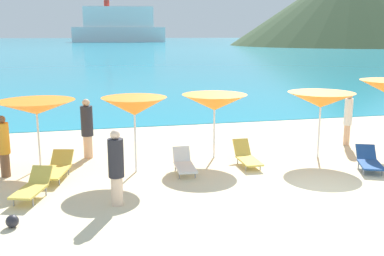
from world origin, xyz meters
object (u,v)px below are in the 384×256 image
object	(u,v)px
umbrella_2	(134,106)
lounge_chair_4	(56,168)
beachgoer_0	(348,116)
cruise_ship	(119,26)
lounge_chair_8	(369,160)
lounge_chair_3	(184,164)
beachgoer_2	(87,127)
lounge_chair_2	(33,186)
lounge_chair_7	(247,156)
beachgoer_4	(116,166)
umbrella_1	(36,107)
beach_ball	(12,221)
umbrella_3	(214,102)
beachgoer_3	(3,145)
umbrella_4	(321,100)

from	to	relation	value
umbrella_2	lounge_chair_4	size ratio (longest dim) A/B	1.23
beachgoer_0	cruise_ship	world-z (taller)	cruise_ship
lounge_chair_4	lounge_chair_8	size ratio (longest dim) A/B	1.13
lounge_chair_3	beachgoer_2	world-z (taller)	beachgoer_2
lounge_chair_2	lounge_chair_8	distance (m)	9.26
lounge_chair_3	lounge_chair_7	distance (m)	2.04
lounge_chair_2	cruise_ship	distance (m)	216.01
lounge_chair_4	beachgoer_4	world-z (taller)	beachgoer_4
umbrella_1	beach_ball	size ratio (longest dim) A/B	8.56
umbrella_3	lounge_chair_4	xyz separation A→B (m)	(-4.79, -0.97, -1.51)
umbrella_1	beach_ball	world-z (taller)	umbrella_1
umbrella_3	lounge_chair_7	bearing A→B (deg)	-54.35
lounge_chair_4	cruise_ship	bearing A→B (deg)	98.92
beachgoer_3	beachgoer_4	bearing A→B (deg)	113.96
lounge_chair_7	lounge_chair_2	bearing A→B (deg)	-164.88
umbrella_3	lounge_chair_4	size ratio (longest dim) A/B	1.30
lounge_chair_4	beach_ball	world-z (taller)	lounge_chair_4
umbrella_3	lounge_chair_8	world-z (taller)	umbrella_3
umbrella_4	beach_ball	xyz separation A→B (m)	(-8.77, -3.44, -1.71)
lounge_chair_3	lounge_chair_4	size ratio (longest dim) A/B	0.79
umbrella_3	beachgoer_2	bearing A→B (deg)	167.31
lounge_chair_8	beachgoer_2	bearing A→B (deg)	-179.05
umbrella_2	umbrella_4	xyz separation A→B (m)	(5.89, 0.27, -0.06)
umbrella_3	lounge_chair_3	bearing A→B (deg)	-133.18
lounge_chair_8	beach_ball	world-z (taller)	lounge_chair_8
umbrella_4	beachgoer_4	xyz separation A→B (m)	(-6.59, -2.70, -0.91)
umbrella_1	lounge_chair_3	size ratio (longest dim) A/B	1.64
lounge_chair_3	beachgoer_3	distance (m)	4.99
umbrella_1	cruise_ship	world-z (taller)	cruise_ship
lounge_chair_3	beachgoer_4	bearing A→B (deg)	-132.05
lounge_chair_3	lounge_chair_4	distance (m)	3.53
lounge_chair_7	lounge_chair_8	world-z (taller)	lounge_chair_7
lounge_chair_7	beachgoer_0	bearing A→B (deg)	20.53
beachgoer_2	lounge_chair_8	bearing A→B (deg)	52.06
beach_ball	lounge_chair_8	bearing A→B (deg)	10.78
lounge_chair_7	beach_ball	distance (m)	6.95
umbrella_3	lounge_chair_2	bearing A→B (deg)	-154.64
lounge_chair_3	beachgoer_3	size ratio (longest dim) A/B	0.80
beachgoer_2	umbrella_2	bearing A→B (deg)	19.55
lounge_chair_8	cruise_ship	bearing A→B (deg)	110.43
beachgoer_0	beach_ball	xyz separation A→B (m)	(-10.54, -4.61, -0.90)
lounge_chair_3	lounge_chair_8	distance (m)	5.38
umbrella_4	lounge_chair_8	xyz separation A→B (m)	(0.73, -1.63, -1.57)
lounge_chair_8	umbrella_1	bearing A→B (deg)	-171.41
beachgoer_2	umbrella_3	bearing A→B (deg)	61.35
lounge_chair_4	lounge_chair_8	xyz separation A→B (m)	(8.81, -1.34, 0.00)
cruise_ship	umbrella_4	bearing A→B (deg)	-85.33
umbrella_3	umbrella_4	xyz separation A→B (m)	(3.29, -0.69, 0.06)
beachgoer_0	beachgoer_3	bearing A→B (deg)	157.97
lounge_chair_8	beachgoer_0	xyz separation A→B (m)	(1.04, 2.81, 0.76)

